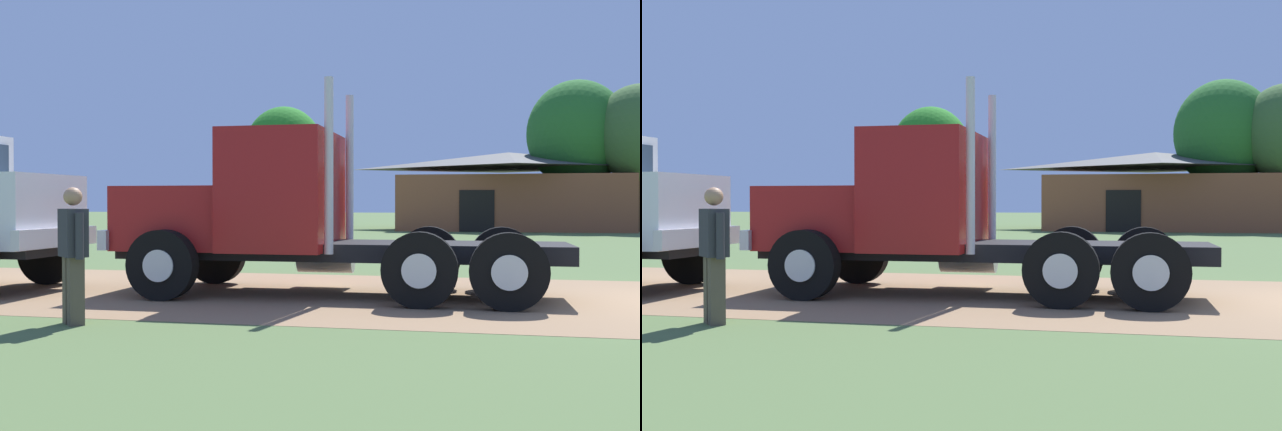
# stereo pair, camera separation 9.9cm
# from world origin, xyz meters

# --- Properties ---
(truck_foreground_white) EXTENTS (7.40, 2.77, 3.43)m
(truck_foreground_white) POSITION_xyz_m (-6.66, -0.04, 1.27)
(truck_foreground_white) COLOR black
(truck_foreground_white) RESTS_ON ground_plane
(visitor_standing_near) EXTENTS (0.51, 0.51, 1.72)m
(visitor_standing_near) POSITION_xyz_m (-8.42, -3.54, 0.94)
(visitor_standing_near) COLOR #2D2D33
(visitor_standing_near) RESTS_ON ground_plane
(shed_building) EXTENTS (12.93, 8.48, 4.42)m
(shed_building) POSITION_xyz_m (-1.52, 30.55, 2.13)
(shed_building) COLOR brown
(shed_building) RESTS_ON ground_plane
(tree_left) EXTENTS (5.23, 5.23, 7.86)m
(tree_left) POSITION_xyz_m (-15.68, 33.78, 4.97)
(tree_left) COLOR #513823
(tree_left) RESTS_ON ground_plane
(tree_mid) EXTENTS (5.36, 5.36, 8.32)m
(tree_mid) POSITION_xyz_m (2.09, 29.93, 5.36)
(tree_mid) COLOR #513823
(tree_mid) RESTS_ON ground_plane
(tree_right) EXTENTS (4.67, 4.67, 7.81)m
(tree_right) POSITION_xyz_m (5.07, 28.72, 5.22)
(tree_right) COLOR #513823
(tree_right) RESTS_ON ground_plane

